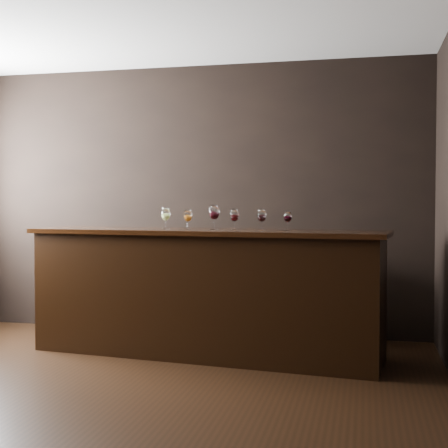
% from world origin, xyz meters
% --- Properties ---
extents(ground, '(5.00, 5.00, 0.00)m').
position_xyz_m(ground, '(0.00, 0.00, 0.00)').
color(ground, black).
rests_on(ground, ground).
extents(room_shell, '(5.02, 4.52, 2.81)m').
position_xyz_m(room_shell, '(-0.23, 0.11, 1.81)').
color(room_shell, black).
rests_on(room_shell, ground).
extents(bar_counter, '(3.16, 1.01, 1.09)m').
position_xyz_m(bar_counter, '(0.44, 1.27, 0.54)').
color(bar_counter, black).
rests_on(bar_counter, ground).
extents(bar_top, '(3.27, 1.10, 0.04)m').
position_xyz_m(bar_top, '(0.44, 1.27, 1.11)').
color(bar_top, black).
rests_on(bar_top, bar_counter).
extents(back_bar_shelf, '(2.52, 0.40, 0.91)m').
position_xyz_m(back_bar_shelf, '(0.12, 2.03, 0.45)').
color(back_bar_shelf, black).
rests_on(back_bar_shelf, ground).
extents(glass_white, '(0.08, 0.08, 0.19)m').
position_xyz_m(glass_white, '(0.07, 1.30, 1.26)').
color(glass_white, white).
rests_on(glass_white, bar_top).
extents(glass_amber, '(0.07, 0.07, 0.17)m').
position_xyz_m(glass_amber, '(0.28, 1.30, 1.25)').
color(glass_amber, white).
rests_on(glass_amber, bar_top).
extents(glass_red_a, '(0.09, 0.09, 0.22)m').
position_xyz_m(glass_red_a, '(0.52, 1.30, 1.28)').
color(glass_red_a, white).
rests_on(glass_red_a, bar_top).
extents(glass_red_b, '(0.08, 0.08, 0.18)m').
position_xyz_m(glass_red_b, '(0.72, 1.27, 1.25)').
color(glass_red_b, white).
rests_on(glass_red_b, bar_top).
extents(glass_red_c, '(0.08, 0.08, 0.18)m').
position_xyz_m(glass_red_c, '(0.96, 1.26, 1.25)').
color(glass_red_c, white).
rests_on(glass_red_c, bar_top).
extents(glass_red_d, '(0.07, 0.07, 0.17)m').
position_xyz_m(glass_red_d, '(1.18, 1.28, 1.24)').
color(glass_red_d, white).
rests_on(glass_red_d, bar_top).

